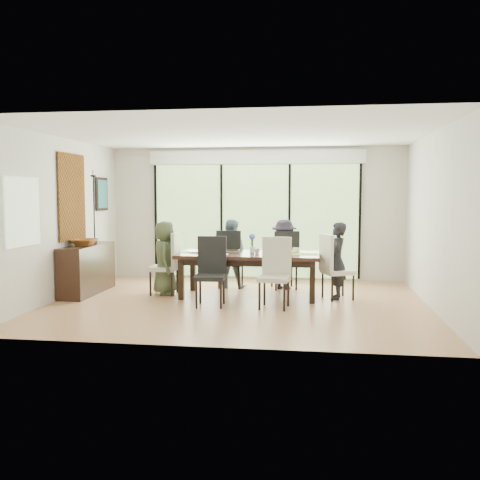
# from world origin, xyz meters

# --- Properties ---
(floor) EXTENTS (6.00, 5.00, 0.01)m
(floor) POSITION_xyz_m (0.00, 0.00, -0.01)
(floor) COLOR #9C613E
(floor) RESTS_ON ground
(ceiling) EXTENTS (6.00, 5.00, 0.01)m
(ceiling) POSITION_xyz_m (0.00, 0.00, 2.71)
(ceiling) COLOR white
(ceiling) RESTS_ON wall_back
(wall_back) EXTENTS (6.00, 0.02, 2.70)m
(wall_back) POSITION_xyz_m (0.00, 2.51, 1.35)
(wall_back) COLOR beige
(wall_back) RESTS_ON floor
(wall_front) EXTENTS (6.00, 0.02, 2.70)m
(wall_front) POSITION_xyz_m (0.00, -2.51, 1.35)
(wall_front) COLOR beige
(wall_front) RESTS_ON floor
(wall_left) EXTENTS (0.02, 5.00, 2.70)m
(wall_left) POSITION_xyz_m (-3.01, 0.00, 1.35)
(wall_left) COLOR beige
(wall_left) RESTS_ON floor
(wall_right) EXTENTS (0.02, 5.00, 2.70)m
(wall_right) POSITION_xyz_m (3.01, 0.00, 1.35)
(wall_right) COLOR white
(wall_right) RESTS_ON floor
(glass_doors) EXTENTS (4.20, 0.02, 2.30)m
(glass_doors) POSITION_xyz_m (0.00, 2.47, 1.20)
(glass_doors) COLOR #598C3F
(glass_doors) RESTS_ON wall_back
(blinds_header) EXTENTS (4.40, 0.06, 0.28)m
(blinds_header) POSITION_xyz_m (0.00, 2.46, 2.50)
(blinds_header) COLOR white
(blinds_header) RESTS_ON wall_back
(mullion_a) EXTENTS (0.05, 0.04, 2.30)m
(mullion_a) POSITION_xyz_m (-2.10, 2.46, 1.20)
(mullion_a) COLOR black
(mullion_a) RESTS_ON wall_back
(mullion_b) EXTENTS (0.05, 0.04, 2.30)m
(mullion_b) POSITION_xyz_m (-0.70, 2.46, 1.20)
(mullion_b) COLOR black
(mullion_b) RESTS_ON wall_back
(mullion_c) EXTENTS (0.05, 0.04, 2.30)m
(mullion_c) POSITION_xyz_m (0.70, 2.46, 1.20)
(mullion_c) COLOR black
(mullion_c) RESTS_ON wall_back
(mullion_d) EXTENTS (0.05, 0.04, 2.30)m
(mullion_d) POSITION_xyz_m (2.10, 2.46, 1.20)
(mullion_d) COLOR black
(mullion_d) RESTS_ON wall_back
(side_window) EXTENTS (0.02, 0.90, 1.00)m
(side_window) POSITION_xyz_m (-2.97, -1.20, 1.50)
(side_window) COLOR #8CAD7F
(side_window) RESTS_ON wall_left
(deck) EXTENTS (6.00, 1.80, 0.10)m
(deck) POSITION_xyz_m (0.00, 3.40, -0.05)
(deck) COLOR brown
(deck) RESTS_ON ground
(rail_top) EXTENTS (6.00, 0.08, 0.06)m
(rail_top) POSITION_xyz_m (0.00, 4.20, 0.55)
(rail_top) COLOR #553224
(rail_top) RESTS_ON deck
(foliage_left) EXTENTS (3.20, 3.20, 3.20)m
(foliage_left) POSITION_xyz_m (-1.80, 5.20, 1.44)
(foliage_left) COLOR #14380F
(foliage_left) RESTS_ON ground
(foliage_mid) EXTENTS (4.00, 4.00, 4.00)m
(foliage_mid) POSITION_xyz_m (0.40, 5.80, 1.80)
(foliage_mid) COLOR #14380F
(foliage_mid) RESTS_ON ground
(foliage_right) EXTENTS (2.80, 2.80, 2.80)m
(foliage_right) POSITION_xyz_m (2.20, 5.00, 1.26)
(foliage_right) COLOR #14380F
(foliage_right) RESTS_ON ground
(foliage_far) EXTENTS (3.60, 3.60, 3.60)m
(foliage_far) POSITION_xyz_m (-0.60, 6.50, 1.62)
(foliage_far) COLOR #14380F
(foliage_far) RESTS_ON ground
(table_top) EXTENTS (2.39, 1.10, 0.06)m
(table_top) POSITION_xyz_m (0.11, 0.57, 0.72)
(table_top) COLOR black
(table_top) RESTS_ON floor
(table_apron) EXTENTS (2.19, 0.90, 0.10)m
(table_apron) POSITION_xyz_m (0.11, 0.57, 0.63)
(table_apron) COLOR black
(table_apron) RESTS_ON floor
(table_leg_fl) EXTENTS (0.09, 0.09, 0.69)m
(table_leg_fl) POSITION_xyz_m (-0.97, 0.14, 0.34)
(table_leg_fl) COLOR black
(table_leg_fl) RESTS_ON floor
(table_leg_fr) EXTENTS (0.09, 0.09, 0.69)m
(table_leg_fr) POSITION_xyz_m (1.19, 0.14, 0.34)
(table_leg_fr) COLOR black
(table_leg_fr) RESTS_ON floor
(table_leg_bl) EXTENTS (0.09, 0.09, 0.69)m
(table_leg_bl) POSITION_xyz_m (-0.97, 1.00, 0.34)
(table_leg_bl) COLOR black
(table_leg_bl) RESTS_ON floor
(table_leg_br) EXTENTS (0.09, 0.09, 0.69)m
(table_leg_br) POSITION_xyz_m (1.19, 1.00, 0.34)
(table_leg_br) COLOR black
(table_leg_br) RESTS_ON floor
(chair_left_end) EXTENTS (0.47, 0.47, 1.10)m
(chair_left_end) POSITION_xyz_m (-1.39, 0.57, 0.55)
(chair_left_end) COLOR beige
(chair_left_end) RESTS_ON floor
(chair_right_end) EXTENTS (0.60, 0.60, 1.10)m
(chair_right_end) POSITION_xyz_m (1.61, 0.57, 0.55)
(chair_right_end) COLOR white
(chair_right_end) RESTS_ON floor
(chair_far_left) EXTENTS (0.47, 0.47, 1.10)m
(chair_far_left) POSITION_xyz_m (-0.34, 1.42, 0.55)
(chair_far_left) COLOR black
(chair_far_left) RESTS_ON floor
(chair_far_right) EXTENTS (0.57, 0.57, 1.10)m
(chair_far_right) POSITION_xyz_m (0.66, 1.42, 0.55)
(chair_far_right) COLOR black
(chair_far_right) RESTS_ON floor
(chair_near_left) EXTENTS (0.48, 0.48, 1.10)m
(chair_near_left) POSITION_xyz_m (-0.39, -0.30, 0.55)
(chair_near_left) COLOR black
(chair_near_left) RESTS_ON floor
(chair_near_right) EXTENTS (0.50, 0.50, 1.10)m
(chair_near_right) POSITION_xyz_m (0.61, -0.30, 0.55)
(chair_near_right) COLOR beige
(chair_near_right) RESTS_ON floor
(person_left_end) EXTENTS (0.50, 0.67, 1.29)m
(person_left_end) POSITION_xyz_m (-1.37, 0.57, 0.64)
(person_left_end) COLOR #414D33
(person_left_end) RESTS_ON floor
(person_right_end) EXTENTS (0.41, 0.62, 1.29)m
(person_right_end) POSITION_xyz_m (1.59, 0.57, 0.64)
(person_right_end) COLOR black
(person_right_end) RESTS_ON floor
(person_far_left) EXTENTS (0.64, 0.44, 1.29)m
(person_far_left) POSITION_xyz_m (-0.34, 1.40, 0.64)
(person_far_left) COLOR gray
(person_far_left) RESTS_ON floor
(person_far_right) EXTENTS (0.67, 0.50, 1.29)m
(person_far_right) POSITION_xyz_m (0.66, 1.40, 0.64)
(person_far_right) COLOR black
(person_far_right) RESTS_ON floor
(placemat_left) EXTENTS (0.44, 0.32, 0.01)m
(placemat_left) POSITION_xyz_m (-0.84, 0.57, 0.75)
(placemat_left) COLOR #86C747
(placemat_left) RESTS_ON table_top
(placemat_right) EXTENTS (0.44, 0.32, 0.01)m
(placemat_right) POSITION_xyz_m (1.06, 0.57, 0.75)
(placemat_right) COLOR #A1B340
(placemat_right) RESTS_ON table_top
(placemat_far_l) EXTENTS (0.44, 0.32, 0.01)m
(placemat_far_l) POSITION_xyz_m (-0.34, 0.97, 0.75)
(placemat_far_l) COLOR #7AAB3D
(placemat_far_l) RESTS_ON table_top
(placemat_far_r) EXTENTS (0.44, 0.32, 0.01)m
(placemat_far_r) POSITION_xyz_m (0.66, 0.97, 0.75)
(placemat_far_r) COLOR #9CC245
(placemat_far_r) RESTS_ON table_top
(placemat_paper) EXTENTS (0.44, 0.32, 0.01)m
(placemat_paper) POSITION_xyz_m (-0.44, 0.27, 0.75)
(placemat_paper) COLOR white
(placemat_paper) RESTS_ON table_top
(tablet_far_l) EXTENTS (0.26, 0.18, 0.01)m
(tablet_far_l) POSITION_xyz_m (-0.24, 0.92, 0.76)
(tablet_far_l) COLOR black
(tablet_far_l) RESTS_ON table_top
(tablet_far_r) EXTENTS (0.24, 0.17, 0.01)m
(tablet_far_r) POSITION_xyz_m (0.61, 0.92, 0.76)
(tablet_far_r) COLOR black
(tablet_far_r) RESTS_ON table_top
(papers) EXTENTS (0.30, 0.22, 0.00)m
(papers) POSITION_xyz_m (0.81, 0.52, 0.75)
(papers) COLOR white
(papers) RESTS_ON table_top
(platter_base) EXTENTS (0.26, 0.26, 0.02)m
(platter_base) POSITION_xyz_m (-0.44, 0.27, 0.77)
(platter_base) COLOR white
(platter_base) RESTS_ON table_top
(platter_snacks) EXTENTS (0.20, 0.20, 0.01)m
(platter_snacks) POSITION_xyz_m (-0.44, 0.27, 0.78)
(platter_snacks) COLOR orange
(platter_snacks) RESTS_ON table_top
(vase) EXTENTS (0.08, 0.08, 0.12)m
(vase) POSITION_xyz_m (0.16, 0.62, 0.81)
(vase) COLOR silver
(vase) RESTS_ON table_top
(hyacinth_stems) EXTENTS (0.04, 0.04, 0.16)m
(hyacinth_stems) POSITION_xyz_m (0.16, 0.62, 0.93)
(hyacinth_stems) COLOR #337226
(hyacinth_stems) RESTS_ON table_top
(hyacinth_blooms) EXTENTS (0.11, 0.11, 0.11)m
(hyacinth_blooms) POSITION_xyz_m (0.16, 0.62, 1.03)
(hyacinth_blooms) COLOR #5368D1
(hyacinth_blooms) RESTS_ON table_top
(laptop) EXTENTS (0.35, 0.24, 0.03)m
(laptop) POSITION_xyz_m (-0.74, 0.47, 0.76)
(laptop) COLOR silver
(laptop) RESTS_ON table_top
(cup_a) EXTENTS (0.16, 0.16, 0.10)m
(cup_a) POSITION_xyz_m (-0.59, 0.72, 0.80)
(cup_a) COLOR white
(cup_a) RESTS_ON table_top
(cup_b) EXTENTS (0.14, 0.14, 0.09)m
(cup_b) POSITION_xyz_m (0.26, 0.47, 0.79)
(cup_b) COLOR white
(cup_b) RESTS_ON table_top
(cup_c) EXTENTS (0.17, 0.17, 0.10)m
(cup_c) POSITION_xyz_m (0.91, 0.67, 0.80)
(cup_c) COLOR white
(cup_c) RESTS_ON table_top
(book) EXTENTS (0.24, 0.27, 0.02)m
(book) POSITION_xyz_m (0.36, 0.62, 0.76)
(book) COLOR white
(book) RESTS_ON table_top
(sideboard) EXTENTS (0.43, 1.53, 0.86)m
(sideboard) POSITION_xyz_m (-2.76, 0.47, 0.43)
(sideboard) COLOR black
(sideboard) RESTS_ON floor
(bowl) EXTENTS (0.46, 0.46, 0.11)m
(bowl) POSITION_xyz_m (-2.76, 0.37, 0.92)
(bowl) COLOR brown
(bowl) RESTS_ON sideboard
(candlestick_base) EXTENTS (0.10, 0.10, 0.04)m
(candlestick_base) POSITION_xyz_m (-2.76, 0.82, 0.88)
(candlestick_base) COLOR black
(candlestick_base) RESTS_ON sideboard
(candlestick_shaft) EXTENTS (0.02, 0.02, 1.20)m
(candlestick_shaft) POSITION_xyz_m (-2.76, 0.82, 1.48)
(candlestick_shaft) COLOR black
(candlestick_shaft) RESTS_ON sideboard
(candlestick_pan) EXTENTS (0.10, 0.10, 0.03)m
(candlestick_pan) POSITION_xyz_m (-2.76, 0.82, 2.08)
(candlestick_pan) COLOR black
(candlestick_pan) RESTS_ON sideboard
(candle) EXTENTS (0.03, 0.03, 0.10)m
(candle) POSITION_xyz_m (-2.76, 0.82, 2.13)
(candle) COLOR silver
(candle) RESTS_ON sideboard
(tapestry) EXTENTS (0.02, 1.00, 1.50)m
(tapestry) POSITION_xyz_m (-2.97, 0.40, 1.70)
(tapestry) COLOR brown
(tapestry) RESTS_ON wall_left
(art_frame) EXTENTS (0.03, 0.55, 0.65)m
(art_frame) POSITION_xyz_m (-2.97, 1.70, 1.75)
(art_frame) COLOR black
(art_frame) RESTS_ON wall_left
(art_canvas) EXTENTS (0.01, 0.45, 0.55)m
(art_canvas) POSITION_xyz_m (-2.95, 1.70, 1.75)
(art_canvas) COLOR #1A5253
(art_canvas) RESTS_ON wall_left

